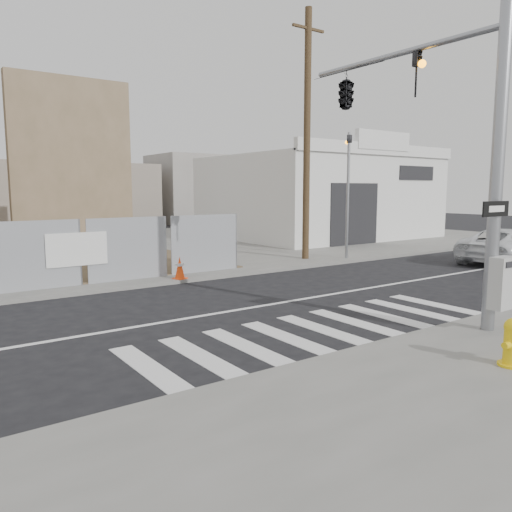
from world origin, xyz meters
TOP-DOWN VIEW (x-y plane):
  - ground at (0.00, 0.00)m, footprint 100.00×100.00m
  - sidewalk_far at (0.00, 14.00)m, footprint 50.00×20.00m
  - signal_pole at (2.49, -2.05)m, footprint 0.96×5.87m
  - far_signal_pole at (8.00, 4.60)m, footprint 0.16×0.20m
  - concrete_wall_right at (-0.50, 14.08)m, footprint 5.50×1.30m
  - auto_shop at (14.00, 12.97)m, footprint 12.00×10.20m
  - utility_pole_right at (6.50, 5.50)m, footprint 1.60×0.28m
  - fire_hydrant at (0.77, -6.20)m, footprint 0.49×0.45m
  - suv at (12.95, 0.39)m, footprint 5.33×2.94m
  - traffic_cone_d at (0.01, 4.22)m, footprint 0.48×0.48m

SIDE VIEW (x-z plane):
  - ground at x=0.00m, z-range 0.00..0.00m
  - sidewalk_far at x=0.00m, z-range 0.00..0.12m
  - traffic_cone_d at x=0.01m, z-range 0.11..0.84m
  - fire_hydrant at x=0.77m, z-range 0.11..0.92m
  - suv at x=12.95m, z-range 0.00..1.41m
  - auto_shop at x=14.00m, z-range -0.44..5.51m
  - concrete_wall_right at x=-0.50m, z-range -0.62..7.38m
  - far_signal_pole at x=8.00m, z-range 0.68..6.28m
  - signal_pole at x=2.49m, z-range 1.28..8.28m
  - utility_pole_right at x=6.50m, z-range 0.20..10.20m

